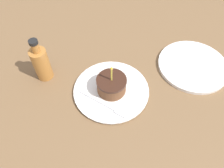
{
  "coord_description": "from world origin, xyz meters",
  "views": [
    {
      "loc": [
        0.26,
        0.4,
        0.66
      ],
      "look_at": [
        -0.0,
        0.02,
        0.04
      ],
      "focal_mm": 35.0,
      "sensor_mm": 36.0,
      "label": 1
    }
  ],
  "objects_px": {
    "cake_slice": "(112,84)",
    "side_plate": "(193,66)",
    "bottle": "(41,63)",
    "plate": "(112,90)",
    "fork": "(106,104)"
  },
  "relations": [
    {
      "from": "side_plate",
      "to": "bottle",
      "type": "bearing_deg",
      "value": -30.15
    },
    {
      "from": "fork",
      "to": "bottle",
      "type": "distance_m",
      "value": 0.28
    },
    {
      "from": "bottle",
      "to": "side_plate",
      "type": "bearing_deg",
      "value": 149.85
    },
    {
      "from": "cake_slice",
      "to": "bottle",
      "type": "xyz_separation_m",
      "value": [
        0.17,
        -0.21,
        0.03
      ]
    },
    {
      "from": "cake_slice",
      "to": "side_plate",
      "type": "height_order",
      "value": "cake_slice"
    },
    {
      "from": "plate",
      "to": "bottle",
      "type": "xyz_separation_m",
      "value": [
        0.17,
        -0.21,
        0.06
      ]
    },
    {
      "from": "plate",
      "to": "side_plate",
      "type": "height_order",
      "value": "same"
    },
    {
      "from": "plate",
      "to": "cake_slice",
      "type": "bearing_deg",
      "value": 57.51
    },
    {
      "from": "bottle",
      "to": "side_plate",
      "type": "relative_size",
      "value": 0.65
    },
    {
      "from": "side_plate",
      "to": "cake_slice",
      "type": "bearing_deg",
      "value": -14.09
    },
    {
      "from": "plate",
      "to": "side_plate",
      "type": "relative_size",
      "value": 1.0
    },
    {
      "from": "cake_slice",
      "to": "fork",
      "type": "relative_size",
      "value": 0.67
    },
    {
      "from": "cake_slice",
      "to": "side_plate",
      "type": "distance_m",
      "value": 0.35
    },
    {
      "from": "plate",
      "to": "fork",
      "type": "xyz_separation_m",
      "value": [
        0.06,
        0.04,
        0.01
      ]
    },
    {
      "from": "fork",
      "to": "cake_slice",
      "type": "bearing_deg",
      "value": -143.31
    }
  ]
}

